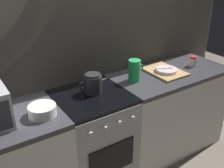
{
  "coord_description": "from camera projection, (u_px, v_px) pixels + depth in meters",
  "views": [
    {
      "loc": [
        -0.93,
        -1.71,
        1.93
      ],
      "look_at": [
        0.2,
        0.0,
        0.95
      ],
      "focal_mm": 42.74,
      "sensor_mm": 36.0,
      "label": 1
    }
  ],
  "objects": [
    {
      "name": "stove_unit",
      "position": [
        93.0,
        140.0,
        2.39
      ],
      "size": [
        0.6,
        0.63,
        0.9
      ],
      "color": "#9E9EA3",
      "rests_on": "ground_plane"
    },
    {
      "name": "spice_jar",
      "position": [
        193.0,
        61.0,
        2.75
      ],
      "size": [
        0.08,
        0.08,
        0.1
      ],
      "color": "silver",
      "rests_on": "counter_right"
    },
    {
      "name": "mixing_bowl",
      "position": [
        42.0,
        111.0,
        1.9
      ],
      "size": [
        0.2,
        0.2,
        0.08
      ],
      "primitive_type": "cylinder",
      "color": "silver",
      "rests_on": "counter_left"
    },
    {
      "name": "kettle",
      "position": [
        93.0,
        83.0,
        2.21
      ],
      "size": [
        0.28,
        0.15,
        0.17
      ],
      "color": "#262628",
      "rests_on": "stove_unit"
    },
    {
      "name": "pitcher",
      "position": [
        134.0,
        70.0,
        2.41
      ],
      "size": [
        0.16,
        0.11,
        0.2
      ],
      "color": "green",
      "rests_on": "counter_right"
    },
    {
      "name": "dish_pile",
      "position": [
        165.0,
        71.0,
        2.61
      ],
      "size": [
        0.3,
        0.4,
        0.06
      ],
      "color": "tan",
      "rests_on": "counter_right"
    },
    {
      "name": "back_wall",
      "position": [
        72.0,
        50.0,
        2.31
      ],
      "size": [
        3.6,
        0.05,
        2.4
      ],
      "color": "#A39989",
      "rests_on": "ground_plane"
    },
    {
      "name": "counter_right",
      "position": [
        167.0,
        111.0,
        2.83
      ],
      "size": [
        1.2,
        0.6,
        0.9
      ],
      "color": "silver",
      "rests_on": "ground_plane"
    }
  ]
}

